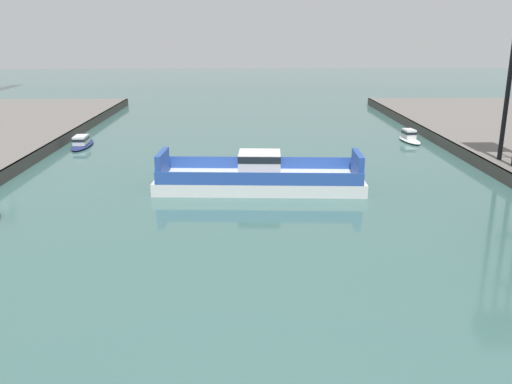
{
  "coord_description": "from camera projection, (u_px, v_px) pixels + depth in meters",
  "views": [
    {
      "loc": [
        -0.84,
        -14.78,
        13.41
      ],
      "look_at": [
        0.0,
        23.94,
        2.0
      ],
      "focal_mm": 38.1,
      "sensor_mm": 36.0,
      "label": 1
    }
  ],
  "objects": [
    {
      "name": "chain_ferry",
      "position": [
        260.0,
        177.0,
        48.31
      ],
      "size": [
        18.55,
        6.91,
        3.3
      ],
      "color": "silver",
      "rests_on": "ground"
    },
    {
      "name": "moored_boat_near_right",
      "position": [
        409.0,
        137.0,
        69.22
      ],
      "size": [
        2.33,
        5.62,
        1.55
      ],
      "color": "white",
      "rests_on": "ground"
    },
    {
      "name": "moored_boat_mid_right",
      "position": [
        82.0,
        142.0,
        66.08
      ],
      "size": [
        2.35,
        7.26,
        1.41
      ],
      "color": "navy",
      "rests_on": "ground"
    }
  ]
}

